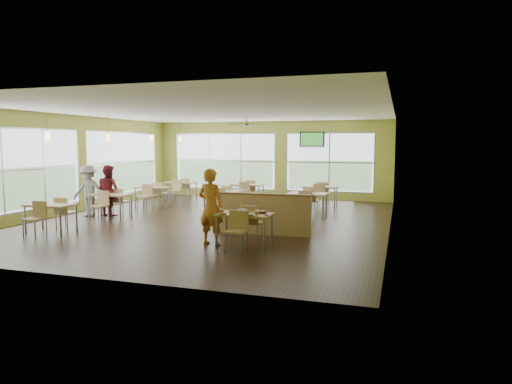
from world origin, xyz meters
TOP-DOWN VIEW (x-y plane):
  - room at (0.00, 0.00)m, footprint 12.00×12.04m
  - window_bays at (-2.65, 3.08)m, footprint 9.24×10.24m
  - main_table at (2.00, -3.00)m, footprint 1.22×1.52m
  - half_wall_divider at (2.00, -1.55)m, footprint 2.40×0.14m
  - dining_tables at (-1.05, 1.71)m, footprint 6.92×8.72m
  - pendant_lights at (-3.20, 0.68)m, footprint 0.11×7.31m
  - ceiling_fan at (-0.00, 3.00)m, footprint 1.25×1.25m
  - tv_backwall at (1.80, 5.90)m, footprint 1.00×0.07m
  - man_plaid at (1.22, -3.03)m, footprint 0.69×0.52m
  - patron_maroon at (-3.50, -0.14)m, footprint 0.94×0.84m
  - patron_grey at (-4.06, -0.41)m, footprint 1.08×0.66m
  - cup_blue at (1.55, -3.21)m, footprint 0.09×0.09m
  - cup_yellow at (1.95, -3.14)m, footprint 0.08×0.08m
  - cup_red_near at (2.05, -3.19)m, footprint 0.10×0.10m
  - cup_red_far at (2.36, -3.25)m, footprint 0.09×0.09m
  - food_basket at (2.36, -2.87)m, footprint 0.23×0.23m
  - ketchup_cup at (2.55, -3.18)m, footprint 0.07×0.07m
  - wrapper_left at (1.60, -3.30)m, footprint 0.21×0.20m
  - wrapper_mid at (1.97, -2.89)m, footprint 0.24×0.22m
  - wrapper_right at (2.25, -3.30)m, footprint 0.17×0.16m

SIDE VIEW (x-z plane):
  - half_wall_divider at x=2.00m, z-range 0.00..1.04m
  - dining_tables at x=-1.05m, z-range 0.20..1.07m
  - main_table at x=2.00m, z-range 0.20..1.07m
  - ketchup_cup at x=2.55m, z-range 0.75..0.78m
  - wrapper_right at x=2.25m, z-range 0.75..0.79m
  - wrapper_left at x=1.60m, z-range 0.75..0.79m
  - wrapper_mid at x=1.97m, z-range 0.75..0.80m
  - food_basket at x=2.36m, z-range 0.75..0.81m
  - patron_maroon at x=-3.50m, z-range 0.00..1.61m
  - patron_grey at x=-4.06m, z-range 0.00..1.61m
  - cup_yellow at x=1.95m, z-range 0.66..0.96m
  - cup_blue at x=1.55m, z-range 0.65..0.98m
  - cup_red_far at x=2.36m, z-range 0.65..0.98m
  - cup_red_near at x=2.05m, z-range 0.64..1.00m
  - man_plaid at x=1.22m, z-range 0.00..1.73m
  - window_bays at x=-2.65m, z-range 0.29..2.66m
  - room at x=0.00m, z-range 0.00..3.20m
  - tv_backwall at x=1.80m, z-range 2.15..2.75m
  - pendant_lights at x=-3.20m, z-range 2.02..2.88m
  - ceiling_fan at x=0.00m, z-range 2.80..3.09m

